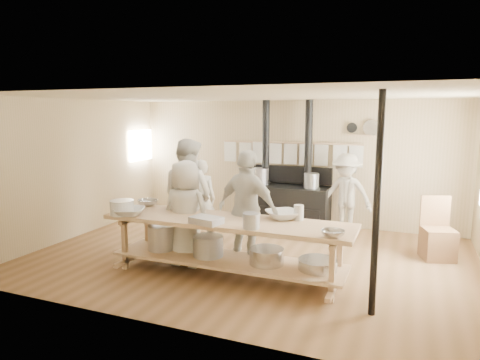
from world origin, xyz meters
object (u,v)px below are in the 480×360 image
object	(u,v)px
cook_left	(188,196)
chair	(437,241)
cook_center	(186,214)
roasting_pan	(206,220)
prep_table	(226,241)
cook_by_window	(346,194)
cook_far_left	(201,199)
stove	(285,201)
cook_right	(248,210)

from	to	relation	value
cook_left	chair	size ratio (longest dim) A/B	1.91
cook_center	roasting_pan	world-z (taller)	cook_center
prep_table	cook_by_window	xyz separation A→B (m)	(1.26, 2.85, 0.27)
cook_center	chair	bearing A→B (deg)	-152.38
cook_left	cook_far_left	bearing A→B (deg)	-66.73
stove	cook_center	xyz separation A→B (m)	(-0.76, -2.83, 0.30)
cook_by_window	cook_far_left	bearing A→B (deg)	-142.46
cook_by_window	chair	world-z (taller)	cook_by_window
cook_left	chair	xyz separation A→B (m)	(3.90, 1.19, -0.67)
roasting_pan	cook_left	bearing A→B (deg)	128.75
cook_left	roasting_pan	xyz separation A→B (m)	(0.89, -1.11, -0.07)
cook_by_window	prep_table	bearing A→B (deg)	-103.69
prep_table	cook_center	bearing A→B (deg)	165.99
prep_table	cook_left	world-z (taller)	cook_left
cook_center	stove	bearing A→B (deg)	-103.74
cook_left	cook_center	distance (m)	0.67
stove	roasting_pan	world-z (taller)	stove
cook_far_left	cook_center	distance (m)	1.45
cook_far_left	cook_by_window	bearing A→B (deg)	-175.81
cook_left	cook_by_window	bearing A→B (deg)	-126.64
prep_table	cook_by_window	bearing A→B (deg)	66.13
cook_by_window	cook_left	bearing A→B (deg)	-127.94
cook_right	roasting_pan	distance (m)	0.79
cook_center	roasting_pan	distance (m)	0.81
stove	chair	distance (m)	3.05
prep_table	chair	world-z (taller)	chair
chair	roasting_pan	bearing A→B (deg)	-159.57
cook_far_left	cook_right	size ratio (longest dim) A/B	0.83
cook_center	cook_by_window	size ratio (longest dim) A/B	1.04
cook_by_window	cook_center	bearing A→B (deg)	-117.08
cook_right	cook_by_window	world-z (taller)	cook_right
prep_table	cook_center	world-z (taller)	cook_center
cook_center	prep_table	bearing A→B (deg)	167.38
cook_by_window	chair	size ratio (longest dim) A/B	1.57
roasting_pan	prep_table	bearing A→B (deg)	65.29
cook_far_left	cook_left	size ratio (longest dim) A/B	0.78
cook_right	chair	xyz separation A→B (m)	(2.68, 1.58, -0.61)
prep_table	cook_left	xyz separation A→B (m)	(-1.04, 0.78, 0.44)
cook_by_window	chair	distance (m)	1.89
cook_left	prep_table	bearing A→B (deg)	154.64
cook_far_left	cook_by_window	distance (m)	2.78
cook_far_left	cook_by_window	size ratio (longest dim) A/B	0.95
cook_right	roasting_pan	bearing A→B (deg)	81.34
chair	roasting_pan	size ratio (longest dim) A/B	2.41
prep_table	cook_right	distance (m)	0.58
prep_table	cook_far_left	xyz separation A→B (m)	(-1.21, 1.57, 0.23)
chair	cook_center	bearing A→B (deg)	-170.77
stove	cook_center	size ratio (longest dim) A/B	1.58
stove	roasting_pan	xyz separation A→B (m)	(-0.15, -3.35, 0.38)
stove	cook_right	xyz separation A→B (m)	(0.17, -2.63, 0.39)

